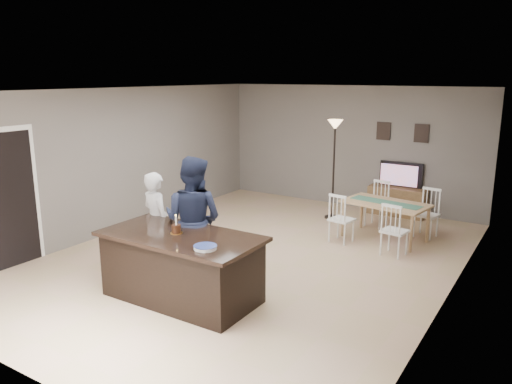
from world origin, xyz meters
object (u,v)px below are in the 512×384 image
Objects in this scene: dining_table at (385,209)px; woman at (157,222)px; birthday_cake at (176,229)px; man at (193,220)px; tv_console at (397,201)px; plate_stack at (205,247)px; television at (400,175)px; kitchen_island at (182,266)px; floor_lamp at (335,143)px.

woman is at bearing -117.47° from dining_table.
woman is 6.07× the size of birthday_cake.
dining_table is (2.44, 3.31, -0.20)m from woman.
man is 0.99× the size of dining_table.
plate_stack is at bearing -95.70° from tv_console.
kitchen_island is at bearing 77.99° from television.
dining_table is (1.49, 3.86, 0.12)m from kitchen_island.
plate_stack reaches higher than dining_table.
plate_stack is at bearing -23.63° from kitchen_island.
plate_stack is 4.23m from dining_table.
television is (1.20, 5.64, 0.41)m from kitchen_island.
birthday_cake is 0.12× the size of floor_lamp.
birthday_cake reaches higher than dining_table.
floor_lamp is (-1.36, 0.77, 1.02)m from dining_table.
television is 0.50× the size of man.
floor_lamp is (-1.07, -1.01, 0.73)m from television.
kitchen_island is 4.76m from floor_lamp.
woman is 0.72m from man.
kitchen_island is at bearing -91.56° from floor_lamp.
television is at bearing 90.00° from tv_console.
woman is 4.29m from floor_lamp.
floor_lamp reaches higher than plate_stack.
woman reaches higher than tv_console.
television is at bearing 108.04° from dining_table.
floor_lamp reaches higher than man.
man is at bearing 106.55° from birthday_cake.
man is at bearing 113.70° from kitchen_island.
television is 1.83m from dining_table.
dining_table is at bearing 67.81° from birthday_cake.
woman is 0.83× the size of dining_table.
dining_table is at bearing 99.12° from television.
kitchen_island is 1.40× the size of woman.
floor_lamp is (0.13, 4.63, 1.13)m from kitchen_island.
kitchen_island is 8.49× the size of birthday_cake.
kitchen_island is at bearing 103.48° from man.
man is 6.46× the size of plate_stack.
kitchen_island is 0.51m from birthday_cake.
tv_console is 0.65× the size of dining_table.
plate_stack reaches higher than tv_console.
man is (-1.44, -5.09, 0.06)m from television.
birthday_cake is at bearing 158.05° from plate_stack.
man is (0.71, 0.00, 0.15)m from woman.
birthday_cake reaches higher than plate_stack.
man reaches higher than birthday_cake.
woman is 5.41× the size of plate_stack.
television is 5.53m from woman.
plate_stack is (-0.58, -5.91, 0.06)m from television.
dining_table is (0.87, 4.13, -0.35)m from plate_stack.
dining_table is at bearing -80.51° from tv_console.
kitchen_island is 1.16× the size of dining_table.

